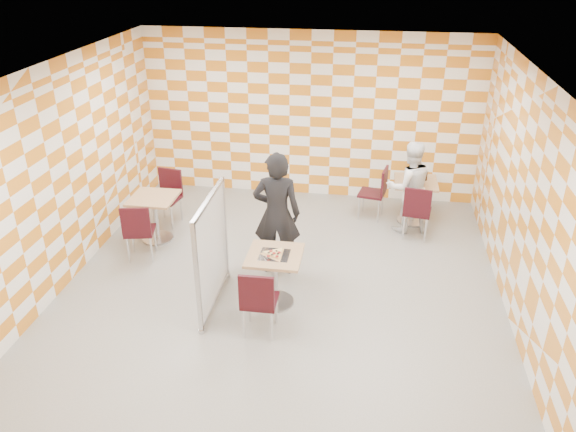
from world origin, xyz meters
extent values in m
plane|color=gray|center=(0.00, 0.00, 0.00)|extent=(7.00, 7.00, 0.00)
plane|color=white|center=(0.00, 0.00, 3.00)|extent=(7.00, 7.00, 0.00)
plane|color=white|center=(0.00, 3.50, 1.50)|extent=(6.00, 0.00, 6.00)
plane|color=white|center=(-3.00, 0.00, 1.50)|extent=(0.00, 7.00, 7.00)
plane|color=white|center=(3.00, 0.00, 1.50)|extent=(0.00, 7.00, 7.00)
cube|color=tan|center=(-0.02, -0.12, 0.73)|extent=(0.70, 0.70, 0.04)
cylinder|color=#A5A5AA|center=(-0.02, -0.12, 0.37)|extent=(0.08, 0.08, 0.70)
cylinder|color=#A5A5AA|center=(-0.02, -0.12, 0.01)|extent=(0.50, 0.50, 0.03)
cube|color=tan|center=(1.89, 2.59, 0.73)|extent=(0.70, 0.70, 0.04)
cylinder|color=#A5A5AA|center=(1.89, 2.59, 0.37)|extent=(0.08, 0.08, 0.70)
cylinder|color=#A5A5AA|center=(1.89, 2.59, 0.01)|extent=(0.50, 0.50, 0.03)
cube|color=tan|center=(-2.21, 1.33, 0.73)|extent=(0.70, 0.70, 0.04)
cylinder|color=#A5A5AA|center=(-2.21, 1.33, 0.37)|extent=(0.08, 0.08, 0.70)
cylinder|color=#A5A5AA|center=(-2.21, 1.33, 0.01)|extent=(0.50, 0.50, 0.03)
cube|color=black|center=(-0.10, -0.74, 0.45)|extent=(0.42, 0.42, 0.04)
cube|color=black|center=(-0.10, -0.94, 0.70)|extent=(0.42, 0.04, 0.45)
cylinder|color=silver|center=(0.07, -0.56, 0.21)|extent=(0.03, 0.03, 0.43)
cylinder|color=silver|center=(-0.27, -0.57, 0.21)|extent=(0.03, 0.03, 0.43)
cylinder|color=silver|center=(0.07, -0.90, 0.21)|extent=(0.03, 0.03, 0.43)
cylinder|color=silver|center=(-0.27, -0.91, 0.21)|extent=(0.03, 0.03, 0.43)
cube|color=black|center=(1.91, 2.05, 0.45)|extent=(0.48, 0.48, 0.04)
cube|color=black|center=(1.88, 1.85, 0.70)|extent=(0.42, 0.10, 0.45)
cylinder|color=silver|center=(2.11, 2.19, 0.21)|extent=(0.03, 0.03, 0.43)
cylinder|color=silver|center=(1.77, 2.24, 0.21)|extent=(0.03, 0.03, 0.43)
cylinder|color=silver|center=(2.05, 1.85, 0.21)|extent=(0.03, 0.03, 0.43)
cylinder|color=silver|center=(1.72, 1.91, 0.21)|extent=(0.03, 0.03, 0.43)
cube|color=black|center=(1.18, 2.65, 0.45)|extent=(0.49, 0.49, 0.04)
cube|color=black|center=(1.37, 2.61, 0.70)|extent=(0.12, 0.42, 0.45)
cylinder|color=silver|center=(1.04, 2.85, 0.21)|extent=(0.03, 0.03, 0.43)
cylinder|color=silver|center=(0.98, 2.51, 0.21)|extent=(0.03, 0.03, 0.43)
cylinder|color=silver|center=(1.38, 2.78, 0.21)|extent=(0.03, 0.03, 0.43)
cylinder|color=silver|center=(1.31, 2.45, 0.21)|extent=(0.03, 0.03, 0.43)
cube|color=black|center=(-2.22, 0.75, 0.45)|extent=(0.50, 0.50, 0.04)
cube|color=black|center=(-2.18, 0.56, 0.70)|extent=(0.42, 0.13, 0.45)
cylinder|color=silver|center=(-2.09, 0.96, 0.21)|extent=(0.03, 0.03, 0.43)
cylinder|color=silver|center=(-2.42, 0.89, 0.21)|extent=(0.03, 0.03, 0.43)
cylinder|color=silver|center=(-2.02, 0.62, 0.21)|extent=(0.03, 0.03, 0.43)
cylinder|color=silver|center=(-2.36, 0.55, 0.21)|extent=(0.03, 0.03, 0.43)
cube|color=black|center=(-2.22, 1.89, 0.45)|extent=(0.48, 0.48, 0.04)
cube|color=black|center=(-2.19, 2.09, 0.70)|extent=(0.42, 0.11, 0.45)
cylinder|color=silver|center=(-2.42, 1.75, 0.21)|extent=(0.03, 0.03, 0.43)
cylinder|color=silver|center=(-2.08, 1.69, 0.21)|extent=(0.03, 0.03, 0.43)
cylinder|color=silver|center=(-2.36, 2.08, 0.21)|extent=(0.03, 0.03, 0.43)
cylinder|color=silver|center=(-2.03, 2.03, 0.21)|extent=(0.03, 0.03, 0.43)
cube|color=white|center=(-0.82, -0.24, 0.80)|extent=(0.02, 1.30, 1.40)
cube|color=#B2B2B7|center=(-0.82, -0.24, 1.52)|extent=(0.05, 1.30, 0.05)
cube|color=#B2B2B7|center=(-0.82, -0.24, 0.08)|extent=(0.05, 1.30, 0.05)
cube|color=#B2B2B7|center=(-0.82, -0.89, 0.80)|extent=(0.05, 0.05, 1.50)
cylinder|color=#B2B2B7|center=(-0.82, -0.89, 0.03)|extent=(0.08, 0.08, 0.05)
cube|color=#B2B2B7|center=(-0.82, 0.41, 0.80)|extent=(0.05, 0.05, 1.50)
cylinder|color=#B2B2B7|center=(-0.82, 0.41, 0.03)|extent=(0.08, 0.08, 0.05)
imported|color=black|center=(-0.13, 0.70, 0.91)|extent=(0.70, 0.48, 1.83)
imported|color=white|center=(1.76, 2.27, 0.77)|extent=(0.87, 0.76, 1.54)
cube|color=silver|center=(-0.02, -0.14, 0.75)|extent=(0.38, 0.34, 0.01)
cone|color=tan|center=(-0.02, -0.14, 0.77)|extent=(0.40, 0.40, 0.02)
cone|color=#F2D88C|center=(-0.02, -0.12, 0.78)|extent=(0.33, 0.33, 0.01)
cylinder|color=maroon|center=(-0.08, -0.24, 0.79)|extent=(0.04, 0.04, 0.01)
cylinder|color=maroon|center=(0.03, -0.23, 0.79)|extent=(0.04, 0.04, 0.01)
cylinder|color=maroon|center=(-0.02, -0.16, 0.79)|extent=(0.04, 0.04, 0.01)
cylinder|color=maroon|center=(-0.07, -0.11, 0.79)|extent=(0.04, 0.04, 0.01)
cylinder|color=maroon|center=(0.04, -0.13, 0.79)|extent=(0.04, 0.04, 0.01)
torus|color=black|center=(0.03, -0.17, 0.79)|extent=(0.03, 0.03, 0.01)
torus|color=black|center=(-0.04, -0.20, 0.79)|extent=(0.03, 0.03, 0.01)
torus|color=black|center=(0.00, -0.10, 0.79)|extent=(0.03, 0.03, 0.01)
torus|color=black|center=(-0.09, -0.16, 0.79)|extent=(0.03, 0.03, 0.01)
cylinder|color=white|center=(1.72, 2.65, 0.83)|extent=(0.06, 0.06, 0.16)
cylinder|color=red|center=(1.72, 2.65, 0.93)|extent=(0.04, 0.04, 0.04)
cylinder|color=black|center=(2.04, 2.65, 0.85)|extent=(0.07, 0.07, 0.20)
cylinder|color=red|center=(2.04, 2.65, 0.96)|extent=(0.03, 0.03, 0.03)
camera|label=1|loc=(1.08, -6.22, 4.41)|focal=35.00mm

